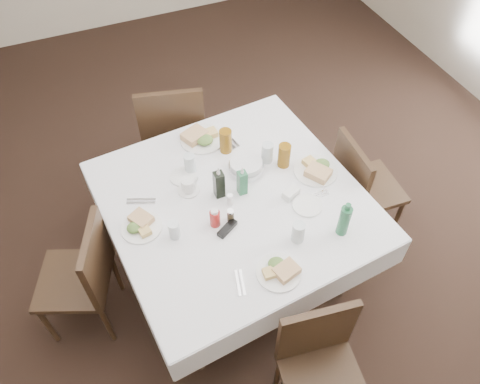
{
  "coord_description": "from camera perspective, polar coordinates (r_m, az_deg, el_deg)",
  "views": [
    {
      "loc": [
        -0.6,
        -1.75,
        2.92
      ],
      "look_at": [
        0.1,
        -0.1,
        0.8
      ],
      "focal_mm": 35.0,
      "sensor_mm": 36.0,
      "label": 1
    }
  ],
  "objects": [
    {
      "name": "meal_south",
      "position": [
        2.5,
        4.87,
        -9.49
      ],
      "size": [
        0.24,
        0.24,
        0.05
      ],
      "color": "white",
      "rests_on": "dining_table"
    },
    {
      "name": "salt_shaker",
      "position": [
        2.74,
        -1.23,
        -0.92
      ],
      "size": [
        0.04,
        0.04,
        0.08
      ],
      "color": "white",
      "rests_on": "dining_table"
    },
    {
      "name": "dining_table",
      "position": [
        2.85,
        -0.67,
        -1.74
      ],
      "size": [
        1.61,
        1.61,
        0.76
      ],
      "color": "black",
      "rests_on": "ground"
    },
    {
      "name": "water_s",
      "position": [
        2.59,
        7.12,
        -4.89
      ],
      "size": [
        0.07,
        0.07,
        0.13
      ],
      "color": "silver",
      "rests_on": "dining_table"
    },
    {
      "name": "coffee_mug",
      "position": [
        2.82,
        -6.3,
        0.78
      ],
      "size": [
        0.14,
        0.13,
        0.1
      ],
      "color": "white",
      "rests_on": "dining_table"
    },
    {
      "name": "room_shell",
      "position": [
        2.21,
        -3.59,
        16.48
      ],
      "size": [
        6.04,
        7.04,
        2.8
      ],
      "color": "#B8A996",
      "rests_on": "ground"
    },
    {
      "name": "side_plate_a",
      "position": [
        2.93,
        -6.97,
        1.88
      ],
      "size": [
        0.16,
        0.16,
        0.01
      ],
      "color": "white",
      "rests_on": "dining_table"
    },
    {
      "name": "sugar_caddy",
      "position": [
        2.81,
        6.23,
        -0.14
      ],
      "size": [
        0.12,
        0.09,
        0.05
      ],
      "color": "white",
      "rests_on": "dining_table"
    },
    {
      "name": "cutlery_n",
      "position": [
        3.15,
        -1.41,
        6.49
      ],
      "size": [
        0.09,
        0.21,
        0.01
      ],
      "color": "silver",
      "rests_on": "dining_table"
    },
    {
      "name": "meal_north",
      "position": [
        3.14,
        -4.76,
        6.64
      ],
      "size": [
        0.3,
        0.3,
        0.06
      ],
      "color": "white",
      "rests_on": "dining_table"
    },
    {
      "name": "chair_north",
      "position": [
        3.56,
        -8.14,
        7.64
      ],
      "size": [
        0.56,
        0.56,
        0.98
      ],
      "color": "black",
      "rests_on": "ground"
    },
    {
      "name": "meal_east",
      "position": [
        2.96,
        9.36,
        2.73
      ],
      "size": [
        0.28,
        0.28,
        0.06
      ],
      "color": "white",
      "rests_on": "dining_table"
    },
    {
      "name": "cutlery_e",
      "position": [
        2.84,
        9.26,
        -0.48
      ],
      "size": [
        0.17,
        0.05,
        0.01
      ],
      "color": "silver",
      "rests_on": "dining_table"
    },
    {
      "name": "pepper_shaker",
      "position": [
        2.66,
        -1.16,
        -2.87
      ],
      "size": [
        0.04,
        0.04,
        0.09
      ],
      "color": "#392E1D",
      "rests_on": "dining_table"
    },
    {
      "name": "chair_south",
      "position": [
        2.62,
        9.68,
        -19.74
      ],
      "size": [
        0.47,
        0.47,
        0.87
      ],
      "color": "black",
      "rests_on": "ground"
    },
    {
      "name": "side_plate_b",
      "position": [
        2.79,
        8.2,
        -1.61
      ],
      "size": [
        0.18,
        0.18,
        0.01
      ],
      "color": "white",
      "rests_on": "dining_table"
    },
    {
      "name": "iced_tea_b",
      "position": [
        2.94,
        5.4,
        4.45
      ],
      "size": [
        0.08,
        0.08,
        0.16
      ],
      "color": "brown",
      "rests_on": "dining_table"
    },
    {
      "name": "ground_plane",
      "position": [
        3.46,
        -2.22,
        -7.94
      ],
      "size": [
        7.0,
        7.0,
        0.0
      ],
      "primitive_type": "plane",
      "color": "black"
    },
    {
      "name": "green_bottle",
      "position": [
        2.63,
        12.59,
        -3.37
      ],
      "size": [
        0.06,
        0.06,
        0.24
      ],
      "color": "#256C42",
      "rests_on": "dining_table"
    },
    {
      "name": "oil_cruet_dark",
      "position": [
        2.74,
        -2.58,
        1.05
      ],
      "size": [
        0.06,
        0.06,
        0.24
      ],
      "color": "black",
      "rests_on": "dining_table"
    },
    {
      "name": "cutlery_w",
      "position": [
        2.84,
        -11.95,
        -1.11
      ],
      "size": [
        0.17,
        0.1,
        0.01
      ],
      "color": "silver",
      "rests_on": "dining_table"
    },
    {
      "name": "water_n",
      "position": [
        2.92,
        -6.12,
        3.49
      ],
      "size": [
        0.07,
        0.07,
        0.13
      ],
      "color": "silver",
      "rests_on": "dining_table"
    },
    {
      "name": "cutlery_s",
      "position": [
        2.47,
        0.02,
        -10.99
      ],
      "size": [
        0.07,
        0.16,
        0.01
      ],
      "color": "silver",
      "rests_on": "dining_table"
    },
    {
      "name": "water_w",
      "position": [
        2.61,
        -8.03,
        -4.62
      ],
      "size": [
        0.06,
        0.06,
        0.12
      ],
      "color": "silver",
      "rests_on": "dining_table"
    },
    {
      "name": "iced_tea_a",
      "position": [
        3.02,
        -1.77,
        6.24
      ],
      "size": [
        0.08,
        0.08,
        0.17
      ],
      "color": "brown",
      "rests_on": "dining_table"
    },
    {
      "name": "sunglasses",
      "position": [
        2.65,
        -1.56,
        -4.46
      ],
      "size": [
        0.14,
        0.11,
        0.03
      ],
      "color": "black",
      "rests_on": "dining_table"
    },
    {
      "name": "chair_east",
      "position": [
        3.32,
        14.42,
        0.98
      ],
      "size": [
        0.44,
        0.44,
        0.88
      ],
      "color": "black",
      "rests_on": "ground"
    },
    {
      "name": "oil_cruet_green",
      "position": [
        2.76,
        0.26,
        1.26
      ],
      "size": [
        0.05,
        0.05,
        0.22
      ],
      "color": "#256C42",
      "rests_on": "dining_table"
    },
    {
      "name": "water_e",
      "position": [
        2.97,
        3.35,
        4.81
      ],
      "size": [
        0.07,
        0.07,
        0.14
      ],
      "color": "silver",
      "rests_on": "dining_table"
    },
    {
      "name": "bread_basket",
      "position": [
        2.93,
        0.75,
        3.2
      ],
      "size": [
        0.22,
        0.22,
        0.07
      ],
      "color": "silver",
      "rests_on": "dining_table"
    },
    {
      "name": "chair_west",
      "position": [
        2.94,
        -18.33,
        -9.42
      ],
      "size": [
        0.55,
        0.55,
        0.89
      ],
      "color": "black",
      "rests_on": "ground"
    },
    {
      "name": "meal_west",
      "position": [
        2.71,
        -12.05,
        -3.95
      ],
      "size": [
        0.24,
        0.24,
        0.05
      ],
      "color": "white",
      "rests_on": "dining_table"
    },
    {
      "name": "ketchup_bottle",
      "position": [
        2.64,
        -3.08,
        -3.15
      ],
      "size": [
        0.06,
        0.06,
        0.13
      ],
      "color": "red",
      "rests_on": "dining_table"
    }
  ]
}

